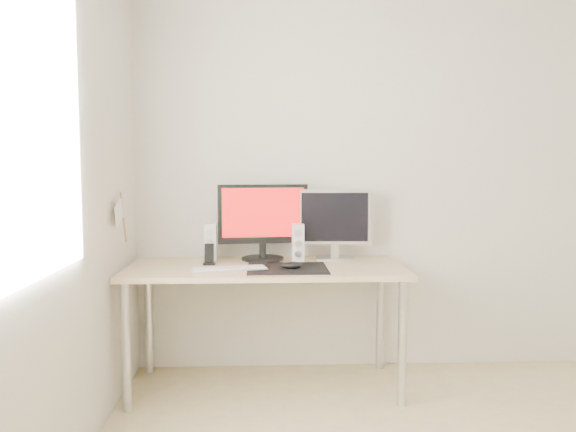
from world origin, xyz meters
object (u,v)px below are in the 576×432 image
speaker_right (298,243)px  keyboard (229,269)px  mouse (291,265)px  desk (265,279)px  speaker_left (211,242)px  second_monitor (334,221)px  main_monitor (263,219)px  phone_dock (209,258)px

speaker_right → keyboard: speaker_right is taller
mouse → desk: (-0.14, 0.13, -0.10)m
desk → keyboard: keyboard is taller
speaker_left → second_monitor: bearing=1.0°
second_monitor → keyboard: size_ratio=1.04×
speaker_left → mouse: bearing=-34.2°
main_monitor → speaker_left: (-0.32, -0.00, -0.14)m
mouse → speaker_left: 0.58m
speaker_left → phone_dock: bearing=-88.5°
second_monitor → phone_dock: size_ratio=3.63×
speaker_right → keyboard: bearing=-145.2°
keyboard → speaker_right: bearing=34.8°
desk → main_monitor: bearing=93.8°
main_monitor → speaker_right: 0.26m
main_monitor → speaker_right: bearing=-15.9°
second_monitor → keyboard: second_monitor is taller
speaker_left → keyboard: speaker_left is taller
mouse → keyboard: 0.35m
desk → speaker_right: speaker_right is taller
speaker_left → keyboard: (0.13, -0.33, -0.11)m
speaker_right → phone_dock: 0.54m
desk → phone_dock: phone_dock is taller
keyboard → desk: bearing=34.6°
phone_dock → desk: bearing=-8.9°
second_monitor → speaker_left: (-0.76, -0.01, -0.13)m
mouse → desk: size_ratio=0.07×
main_monitor → speaker_left: size_ratio=2.42×
phone_dock → main_monitor: bearing=25.2°
mouse → desk: mouse is taller
mouse → keyboard: (-0.34, -0.01, -0.02)m
phone_dock → mouse: bearing=-20.8°
desk → speaker_left: size_ratio=7.02×
main_monitor → speaker_right: (0.21, -0.06, -0.14)m
keyboard → second_monitor: bearing=28.9°
main_monitor → phone_dock: 0.41m
speaker_right → keyboard: 0.50m
main_monitor → keyboard: size_ratio=1.27×
phone_dock → speaker_left: bearing=91.5°
speaker_left → keyboard: 0.37m
speaker_left → main_monitor: bearing=0.6°
mouse → main_monitor: size_ratio=0.21×
mouse → speaker_right: size_ratio=0.52×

